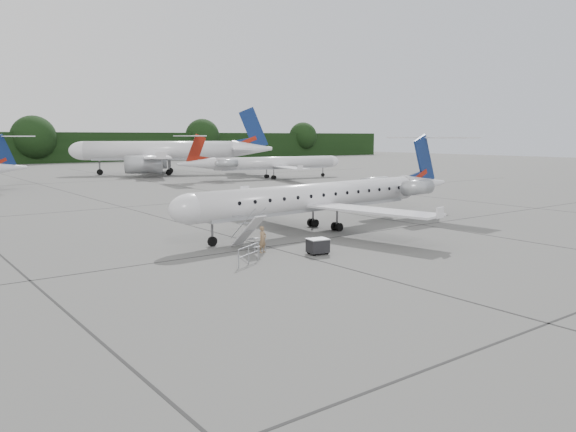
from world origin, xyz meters
TOP-DOWN VIEW (x-y plane):
  - ground at (0.00, 0.00)m, footprint 320.00×320.00m
  - main_regional_jet at (0.52, 6.91)m, footprint 28.92×21.93m
  - airstair at (-7.33, 3.96)m, footprint 1.06×2.57m
  - passenger at (-7.22, 2.56)m, footprint 0.67×0.54m
  - safety_railing at (-9.55, 0.51)m, footprint 1.98×1.10m
  - baggage_cart at (-4.85, 0.23)m, footprint 1.30×1.12m
  - bg_narrowbody at (17.04, 71.25)m, footprint 41.26×37.43m
  - bg_regional_right at (28.19, 50.59)m, footprint 30.08×23.63m

SIDE VIEW (x-z plane):
  - ground at x=0.00m, z-range 0.00..0.00m
  - baggage_cart at x=-4.85m, z-range 0.00..1.00m
  - safety_railing at x=-9.55m, z-range 0.00..1.00m
  - passenger at x=-7.22m, z-range 0.00..1.61m
  - airstair at x=-7.33m, z-range 0.00..2.20m
  - main_regional_jet at x=0.52m, z-range 0.00..7.02m
  - bg_regional_right at x=28.19m, z-range 0.00..7.20m
  - bg_narrowbody at x=17.04m, z-range 0.00..12.12m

